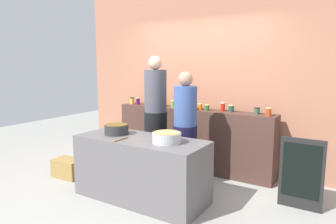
% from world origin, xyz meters
% --- Properties ---
extents(ground, '(12.00, 12.00, 0.00)m').
position_xyz_m(ground, '(0.00, 0.00, 0.00)').
color(ground, '#999891').
extents(storefront_wall, '(4.80, 0.12, 3.00)m').
position_xyz_m(storefront_wall, '(0.00, 1.45, 1.50)').
color(storefront_wall, '#A66A51').
rests_on(storefront_wall, ground).
extents(display_shelf, '(2.70, 0.36, 1.00)m').
position_xyz_m(display_shelf, '(0.00, 1.10, 0.50)').
color(display_shelf, '#472E26').
rests_on(display_shelf, ground).
extents(prep_table, '(1.70, 0.70, 0.80)m').
position_xyz_m(prep_table, '(0.00, -0.30, 0.40)').
color(prep_table, '#5B585A').
rests_on(prep_table, ground).
extents(preserve_jar_0, '(0.09, 0.09, 0.11)m').
position_xyz_m(preserve_jar_0, '(-1.24, 1.08, 1.06)').
color(preserve_jar_0, yellow).
rests_on(preserve_jar_0, display_shelf).
extents(preserve_jar_1, '(0.08, 0.08, 0.12)m').
position_xyz_m(preserve_jar_1, '(-1.09, 1.07, 1.06)').
color(preserve_jar_1, '#551256').
rests_on(preserve_jar_1, display_shelf).
extents(preserve_jar_2, '(0.08, 0.08, 0.14)m').
position_xyz_m(preserve_jar_2, '(-0.91, 1.17, 1.07)').
color(preserve_jar_2, brown).
rests_on(preserve_jar_2, display_shelf).
extents(preserve_jar_3, '(0.08, 0.08, 0.11)m').
position_xyz_m(preserve_jar_3, '(-0.73, 1.13, 1.06)').
color(preserve_jar_3, orange).
rests_on(preserve_jar_3, display_shelf).
extents(preserve_jar_4, '(0.08, 0.08, 0.15)m').
position_xyz_m(preserve_jar_4, '(-0.59, 1.11, 1.08)').
color(preserve_jar_4, gold).
rests_on(preserve_jar_4, display_shelf).
extents(preserve_jar_5, '(0.08, 0.08, 0.13)m').
position_xyz_m(preserve_jar_5, '(-0.33, 1.04, 1.07)').
color(preserve_jar_5, '#61982D').
rests_on(preserve_jar_5, display_shelf).
extents(preserve_jar_6, '(0.07, 0.07, 0.12)m').
position_xyz_m(preserve_jar_6, '(-0.21, 1.05, 1.06)').
color(preserve_jar_6, gold).
rests_on(preserve_jar_6, display_shelf).
extents(preserve_jar_7, '(0.07, 0.07, 0.12)m').
position_xyz_m(preserve_jar_7, '(-0.05, 1.03, 1.06)').
color(preserve_jar_7, '#CB6D19').
rests_on(preserve_jar_7, display_shelf).
extents(preserve_jar_8, '(0.07, 0.07, 0.11)m').
position_xyz_m(preserve_jar_8, '(0.16, 1.06, 1.06)').
color(preserve_jar_8, orange).
rests_on(preserve_jar_8, display_shelf).
extents(preserve_jar_9, '(0.08, 0.08, 0.10)m').
position_xyz_m(preserve_jar_9, '(0.28, 1.04, 1.05)').
color(preserve_jar_9, '#39592A').
rests_on(preserve_jar_9, display_shelf).
extents(preserve_jar_10, '(0.07, 0.07, 0.13)m').
position_xyz_m(preserve_jar_10, '(0.51, 1.14, 1.07)').
color(preserve_jar_10, red).
rests_on(preserve_jar_10, display_shelf).
extents(preserve_jar_11, '(0.09, 0.09, 0.10)m').
position_xyz_m(preserve_jar_11, '(0.64, 1.15, 1.05)').
color(preserve_jar_11, '#21433D').
rests_on(preserve_jar_11, display_shelf).
extents(preserve_jar_12, '(0.09, 0.09, 0.10)m').
position_xyz_m(preserve_jar_12, '(1.04, 1.14, 1.05)').
color(preserve_jar_12, '#2E563A').
rests_on(preserve_jar_12, display_shelf).
extents(preserve_jar_13, '(0.08, 0.08, 0.12)m').
position_xyz_m(preserve_jar_13, '(1.23, 1.03, 1.06)').
color(preserve_jar_13, '#B63D17').
rests_on(preserve_jar_13, display_shelf).
extents(cooking_pot_left, '(0.32, 0.32, 0.13)m').
position_xyz_m(cooking_pot_left, '(-0.42, -0.28, 0.86)').
color(cooking_pot_left, '#2D2D2D').
rests_on(cooking_pot_left, prep_table).
extents(cooking_pot_center, '(0.35, 0.35, 0.13)m').
position_xyz_m(cooking_pot_center, '(0.39, -0.31, 0.86)').
color(cooking_pot_center, '#B7B7BC').
rests_on(cooking_pot_center, prep_table).
extents(wooden_spoon, '(0.02, 0.26, 0.02)m').
position_xyz_m(wooden_spoon, '(-0.16, -0.50, 0.81)').
color(wooden_spoon, '#9E703D').
rests_on(wooden_spoon, prep_table).
extents(cook_with_tongs, '(0.34, 0.34, 1.84)m').
position_xyz_m(cook_with_tongs, '(-0.28, 0.45, 0.85)').
color(cook_with_tongs, black).
rests_on(cook_with_tongs, ground).
extents(cook_in_cap, '(0.33, 0.33, 1.63)m').
position_xyz_m(cook_in_cap, '(0.28, 0.35, 0.74)').
color(cook_in_cap, '#161433').
rests_on(cook_in_cap, ground).
extents(bread_crate, '(0.47, 0.33, 0.28)m').
position_xyz_m(bread_crate, '(-1.42, -0.27, 0.14)').
color(bread_crate, olive).
rests_on(bread_crate, ground).
extents(chalkboard_sign, '(0.50, 0.04, 0.87)m').
position_xyz_m(chalkboard_sign, '(1.79, 0.49, 0.44)').
color(chalkboard_sign, black).
rests_on(chalkboard_sign, ground).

